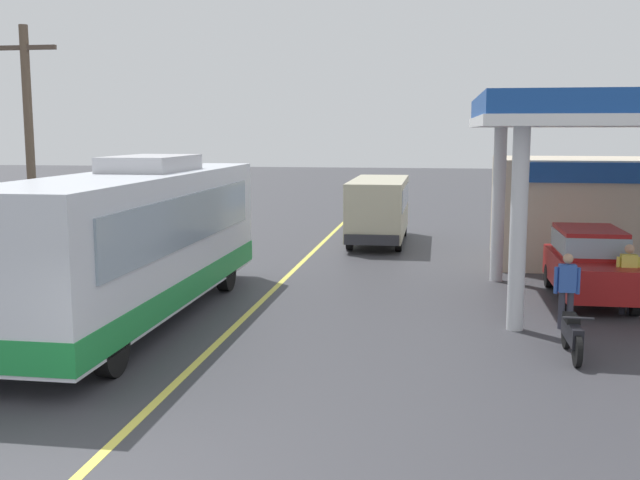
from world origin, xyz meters
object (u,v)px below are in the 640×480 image
pedestrian_by_shop (567,287)px  motorcycle_parked_forecourt (572,334)px  coach_bus_main (137,245)px  minibus_opposing_lane (379,205)px  pedestrian_near_pump (628,275)px  car_at_pump (589,260)px

pedestrian_by_shop → motorcycle_parked_forecourt: bearing=-96.1°
coach_bus_main → motorcycle_parked_forecourt: 9.45m
coach_bus_main → minibus_opposing_lane: (4.46, 12.70, -0.25)m
minibus_opposing_lane → motorcycle_parked_forecourt: minibus_opposing_lane is taller
minibus_opposing_lane → pedestrian_near_pump: size_ratio=3.69×
car_at_pump → pedestrian_by_shop: (-1.04, -3.08, -0.08)m
coach_bus_main → pedestrian_by_shop: bearing=3.8°
car_at_pump → pedestrian_near_pump: (0.60, -1.48, -0.08)m
minibus_opposing_lane → pedestrian_near_pump: (6.65, -10.47, -0.54)m
pedestrian_by_shop → car_at_pump: bearing=71.4°
motorcycle_parked_forecourt → pedestrian_near_pump: (1.86, 3.69, 0.49)m
motorcycle_parked_forecourt → coach_bus_main: bearing=171.0°
coach_bus_main → minibus_opposing_lane: size_ratio=1.80×
minibus_opposing_lane → pedestrian_by_shop: bearing=-67.4°
car_at_pump → pedestrian_by_shop: 3.25m
minibus_opposing_lane → motorcycle_parked_forecourt: bearing=-71.3°
coach_bus_main → pedestrian_near_pump: bearing=11.4°
pedestrian_by_shop → pedestrian_near_pump: bearing=44.4°
car_at_pump → motorcycle_parked_forecourt: car_at_pump is taller
pedestrian_near_pump → car_at_pump: bearing=112.0°
coach_bus_main → pedestrian_by_shop: coach_bus_main is taller
coach_bus_main → minibus_opposing_lane: bearing=70.6°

